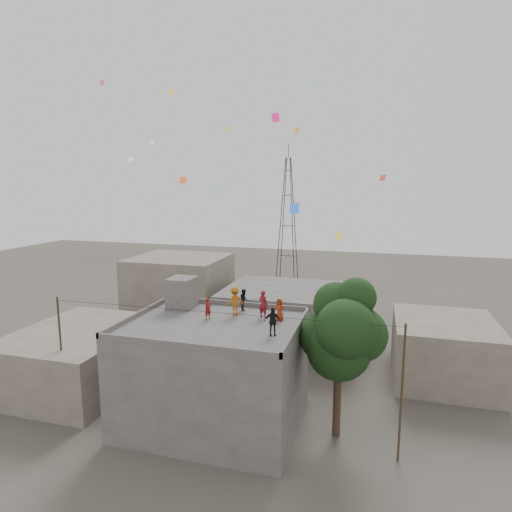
# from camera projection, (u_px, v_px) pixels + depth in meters

# --- Properties ---
(ground) EXTENTS (140.00, 140.00, 0.00)m
(ground) POSITION_uv_depth(u_px,v_px,m) (215.00, 420.00, 25.86)
(ground) COLOR #423D36
(ground) RESTS_ON ground
(main_building) EXTENTS (10.00, 8.00, 6.10)m
(main_building) POSITION_uv_depth(u_px,v_px,m) (214.00, 373.00, 25.36)
(main_building) COLOR #504D4A
(main_building) RESTS_ON ground
(parapet) EXTENTS (10.00, 8.00, 0.30)m
(parapet) POSITION_uv_depth(u_px,v_px,m) (213.00, 321.00, 24.84)
(parapet) COLOR #504D4A
(parapet) RESTS_ON main_building
(stair_head_box) EXTENTS (1.60, 1.80, 2.00)m
(stair_head_box) POSITION_uv_depth(u_px,v_px,m) (182.00, 293.00, 28.03)
(stair_head_box) COLOR #504D4A
(stair_head_box) RESTS_ON main_building
(neighbor_west) EXTENTS (8.00, 10.00, 4.00)m
(neighbor_west) POSITION_uv_depth(u_px,v_px,m) (80.00, 357.00, 30.42)
(neighbor_west) COLOR #665D50
(neighbor_west) RESTS_ON ground
(neighbor_north) EXTENTS (12.00, 9.00, 5.00)m
(neighbor_north) POSITION_uv_depth(u_px,v_px,m) (293.00, 316.00, 38.18)
(neighbor_north) COLOR #504D4A
(neighbor_north) RESTS_ON ground
(neighbor_northwest) EXTENTS (9.00, 8.00, 7.00)m
(neighbor_northwest) POSITION_uv_depth(u_px,v_px,m) (180.00, 291.00, 43.18)
(neighbor_northwest) COLOR #665D50
(neighbor_northwest) RESTS_ON ground
(neighbor_east) EXTENTS (7.00, 8.00, 4.40)m
(neighbor_east) POSITION_uv_depth(u_px,v_px,m) (444.00, 350.00, 31.17)
(neighbor_east) COLOR #665D50
(neighbor_east) RESTS_ON ground
(tree) EXTENTS (4.90, 4.60, 9.10)m
(tree) POSITION_uv_depth(u_px,v_px,m) (343.00, 332.00, 23.42)
(tree) COLOR black
(tree) RESTS_ON ground
(utility_line) EXTENTS (20.12, 0.62, 7.40)m
(utility_line) POSITION_uv_depth(u_px,v_px,m) (214.00, 370.00, 23.91)
(utility_line) COLOR black
(utility_line) RESTS_ON ground
(transmission_tower) EXTENTS (2.97, 2.97, 20.01)m
(transmission_tower) POSITION_uv_depth(u_px,v_px,m) (288.00, 219.00, 63.39)
(transmission_tower) COLOR black
(transmission_tower) RESTS_ON ground
(person_red_adult) EXTENTS (0.72, 0.59, 1.69)m
(person_red_adult) POSITION_uv_depth(u_px,v_px,m) (263.00, 304.00, 25.88)
(person_red_adult) COLOR maroon
(person_red_adult) RESTS_ON main_building
(person_orange_child) EXTENTS (0.74, 0.56, 1.35)m
(person_orange_child) POSITION_uv_depth(u_px,v_px,m) (279.00, 309.00, 25.36)
(person_orange_child) COLOR #9F3012
(person_orange_child) RESTS_ON main_building
(person_dark_child) EXTENTS (0.77, 0.84, 1.39)m
(person_dark_child) POSITION_uv_depth(u_px,v_px,m) (244.00, 300.00, 27.50)
(person_dark_child) COLOR black
(person_dark_child) RESTS_ON main_building
(person_dark_adult) EXTENTS (0.98, 0.64, 1.55)m
(person_dark_adult) POSITION_uv_depth(u_px,v_px,m) (272.00, 321.00, 22.82)
(person_dark_adult) COLOR black
(person_dark_adult) RESTS_ON main_building
(person_orange_adult) EXTENTS (1.31, 1.27, 1.80)m
(person_orange_adult) POSITION_uv_depth(u_px,v_px,m) (235.00, 301.00, 26.40)
(person_orange_adult) COLOR #B25C14
(person_orange_adult) RESTS_ON main_building
(person_red_child) EXTENTS (0.50, 0.57, 1.32)m
(person_red_child) POSITION_uv_depth(u_px,v_px,m) (208.00, 309.00, 25.55)
(person_red_child) COLOR maroon
(person_red_child) RESTS_ON main_building
(kites) EXTENTS (20.37, 18.58, 12.09)m
(kites) POSITION_uv_depth(u_px,v_px,m) (236.00, 158.00, 29.61)
(kites) COLOR orange
(kites) RESTS_ON ground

